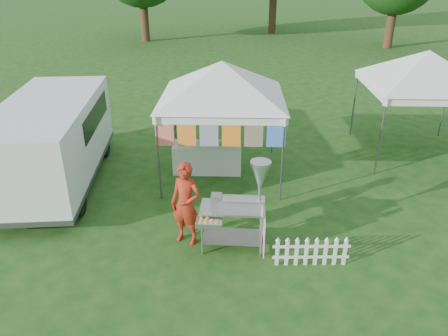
{
  "coord_description": "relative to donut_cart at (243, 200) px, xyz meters",
  "views": [
    {
      "loc": [
        0.36,
        -7.01,
        5.22
      ],
      "look_at": [
        0.1,
        1.53,
        1.1
      ],
      "focal_mm": 35.0,
      "sensor_mm": 36.0,
      "label": 1
    }
  ],
  "objects": [
    {
      "name": "ground",
      "position": [
        -0.5,
        -0.15,
        -1.11
      ],
      "size": [
        120.0,
        120.0,
        0.0
      ],
      "primitive_type": "plane",
      "color": "#174513",
      "rests_on": "ground"
    },
    {
      "name": "canopy_main",
      "position": [
        -0.5,
        3.35,
        1.88
      ],
      "size": [
        4.24,
        4.24,
        3.45
      ],
      "color": "#59595E",
      "rests_on": "ground"
    },
    {
      "name": "vendor",
      "position": [
        -1.11,
        0.21,
        -0.24
      ],
      "size": [
        0.74,
        0.62,
        1.74
      ],
      "primitive_type": "imported",
      "rotation": [
        0.0,
        0.0,
        -0.39
      ],
      "color": "#9F2613",
      "rests_on": "ground"
    },
    {
      "name": "display_table",
      "position": [
        -0.91,
        3.49,
        -0.72
      ],
      "size": [
        1.8,
        0.7,
        0.78
      ],
      "primitive_type": "cube",
      "color": "white",
      "rests_on": "ground"
    },
    {
      "name": "donut_cart",
      "position": [
        0.0,
        0.0,
        0.0
      ],
      "size": [
        1.38,
        0.89,
        1.89
      ],
      "rotation": [
        0.0,
        0.0,
        -0.04
      ],
      "color": "gray",
      "rests_on": "ground"
    },
    {
      "name": "picket_fence",
      "position": [
        1.28,
        -0.49,
        -0.82
      ],
      "size": [
        1.44,
        0.09,
        0.56
      ],
      "rotation": [
        0.0,
        0.0,
        0.04
      ],
      "color": "white",
      "rests_on": "ground"
    },
    {
      "name": "canopy_right",
      "position": [
        5.0,
        4.85,
        1.88
      ],
      "size": [
        4.24,
        4.24,
        3.45
      ],
      "color": "#59595E",
      "rests_on": "ground"
    },
    {
      "name": "cargo_van",
      "position": [
        -4.71,
        2.81,
        0.04
      ],
      "size": [
        2.55,
        5.3,
        2.13
      ],
      "rotation": [
        0.0,
        0.0,
        0.1
      ],
      "color": "white",
      "rests_on": "ground"
    }
  ]
}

